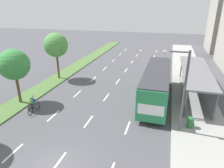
% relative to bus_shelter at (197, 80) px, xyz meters
% --- Properties ---
extents(median_strip, '(2.60, 52.00, 0.12)m').
position_rel_bus_shelter_xyz_m(median_strip, '(-17.83, 5.60, -1.81)').
color(median_strip, '#4C7038').
rests_on(median_strip, ground).
extents(sidewalk_right, '(4.50, 52.00, 0.15)m').
position_rel_bus_shelter_xyz_m(sidewalk_right, '(-0.28, 5.60, -1.79)').
color(sidewalk_right, '#9E9E99').
rests_on(sidewalk_right, ground).
extents(lane_divider_left, '(0.14, 43.76, 0.01)m').
position_rel_bus_shelter_xyz_m(lane_divider_left, '(-13.03, 1.98, -1.86)').
color(lane_divider_left, white).
rests_on(lane_divider_left, ground).
extents(lane_divider_center, '(0.14, 43.76, 0.01)m').
position_rel_bus_shelter_xyz_m(lane_divider_center, '(-9.53, 1.98, -1.86)').
color(lane_divider_center, white).
rests_on(lane_divider_center, ground).
extents(lane_divider_right, '(0.14, 43.76, 0.01)m').
position_rel_bus_shelter_xyz_m(lane_divider_right, '(-6.03, 1.98, -1.86)').
color(lane_divider_right, white).
rests_on(lane_divider_right, ground).
extents(bus_shelter, '(2.90, 12.39, 2.86)m').
position_rel_bus_shelter_xyz_m(bus_shelter, '(0.00, 0.00, 0.00)').
color(bus_shelter, gray).
rests_on(bus_shelter, sidewalk_right).
extents(bus, '(2.54, 11.29, 3.37)m').
position_rel_bus_shelter_xyz_m(bus, '(-4.28, -2.34, 0.20)').
color(bus, '#28844C').
rests_on(bus, ground).
extents(cyclist, '(0.46, 1.82, 1.71)m').
position_rel_bus_shelter_xyz_m(cyclist, '(-15.13, -8.31, -1.08)').
color(cyclist, black).
rests_on(cyclist, ground).
extents(median_tree_second, '(3.03, 3.03, 5.54)m').
position_rel_bus_shelter_xyz_m(median_tree_second, '(-17.72, -7.00, 2.26)').
color(median_tree_second, brown).
rests_on(median_tree_second, median_strip).
extents(median_tree_third, '(3.15, 3.15, 6.13)m').
position_rel_bus_shelter_xyz_m(median_tree_third, '(-17.67, 0.83, 2.78)').
color(median_tree_third, brown).
rests_on(median_tree_third, median_strip).
extents(streetlight, '(1.91, 0.24, 6.50)m').
position_rel_bus_shelter_xyz_m(streetlight, '(-2.11, -7.97, 2.02)').
color(streetlight, '#4C4C51').
rests_on(streetlight, sidewalk_right).
extents(trash_bin, '(0.52, 0.52, 0.85)m').
position_rel_bus_shelter_xyz_m(trash_bin, '(-1.08, -7.18, -1.29)').
color(trash_bin, '#286B38').
rests_on(trash_bin, sidewalk_right).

